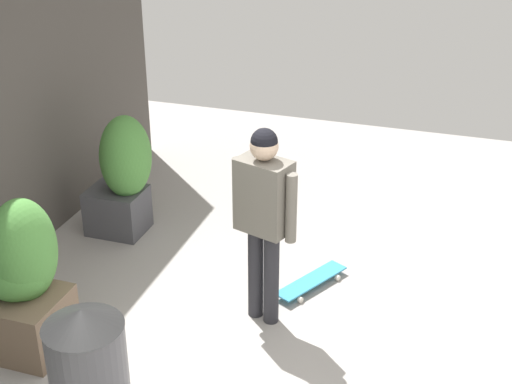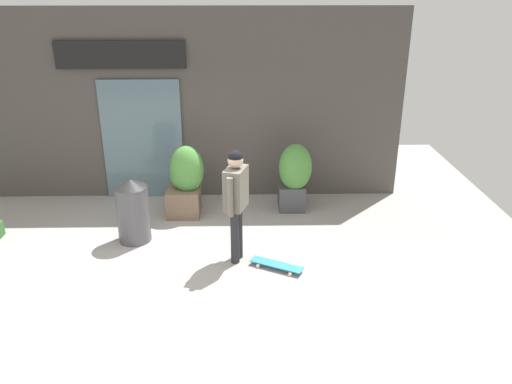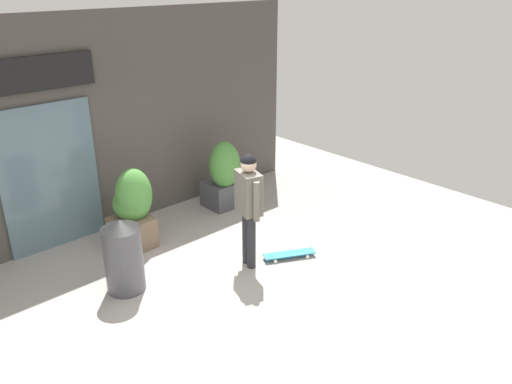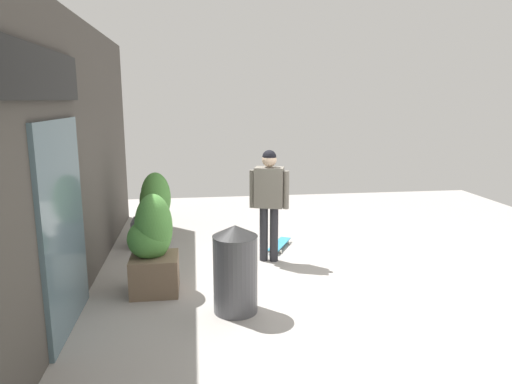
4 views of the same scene
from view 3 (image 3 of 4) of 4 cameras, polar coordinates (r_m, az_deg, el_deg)
ground_plane at (r=7.04m, az=-6.26°, el=-11.96°), size 12.00×12.00×0.00m
building_facade at (r=8.61m, az=-18.79°, el=6.61°), size 8.41×0.31×3.53m
skateboarder at (r=7.29m, az=-0.82°, el=-0.79°), size 0.38×0.58×1.74m
skateboard at (r=7.95m, az=3.73°, el=-6.85°), size 0.79×0.53×0.08m
planter_box_left at (r=8.25m, az=-13.50°, el=-1.82°), size 0.68×0.64×1.29m
planter_box_right at (r=9.34m, az=-3.63°, el=2.17°), size 0.59×0.66×1.27m
trash_bin at (r=7.19m, az=-14.45°, el=-6.77°), size 0.53×0.53×1.06m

